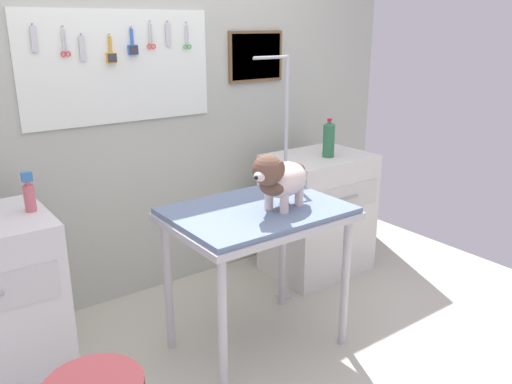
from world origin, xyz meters
name	(u,v)px	position (x,y,z in m)	size (l,w,h in m)	color
rear_wall_panel	(145,116)	(0.00, 1.28, 1.16)	(4.00, 0.11, 2.30)	#B0B4A7
grooming_table	(257,224)	(0.14, 0.29, 0.72)	(0.90, 0.65, 0.81)	#B7B7BC
grooming_arm	(284,192)	(0.60, 0.64, 0.71)	(0.30, 0.11, 1.54)	#B7B7BC
dog	(279,179)	(0.21, 0.21, 0.97)	(0.42, 0.28, 0.31)	beige
cabinet_right	(317,214)	(1.05, 0.81, 0.43)	(0.68, 0.54, 0.85)	silver
spray_bottle_short	(29,195)	(-0.83, 0.77, 0.94)	(0.05, 0.05, 0.19)	#CF616E
soda_bottle	(329,139)	(1.06, 0.74, 0.97)	(0.08, 0.08, 0.26)	#2B6943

